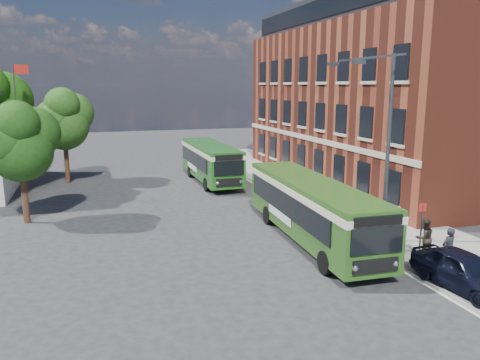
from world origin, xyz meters
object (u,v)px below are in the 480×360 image
object	(u,v)px
bus_front	(311,205)
bus_rear	(210,159)
parked_car	(464,270)
street_lamp	(382,147)

from	to	relation	value
bus_front	bus_rear	xyz separation A→B (m)	(-1.15, 15.59, -0.00)
bus_rear	parked_car	xyz separation A→B (m)	(3.85, -22.79, -0.96)
street_lamp	bus_front	world-z (taller)	street_lamp
parked_car	bus_front	bearing A→B (deg)	106.64
street_lamp	bus_rear	distance (m)	17.85
street_lamp	bus_rear	bearing A→B (deg)	102.75
street_lamp	parked_car	bearing A→B (deg)	-90.38
bus_rear	parked_car	world-z (taller)	bus_rear
street_lamp	bus_rear	xyz separation A→B (m)	(-3.89, 17.17, -2.96)
bus_rear	street_lamp	bearing A→B (deg)	-77.25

